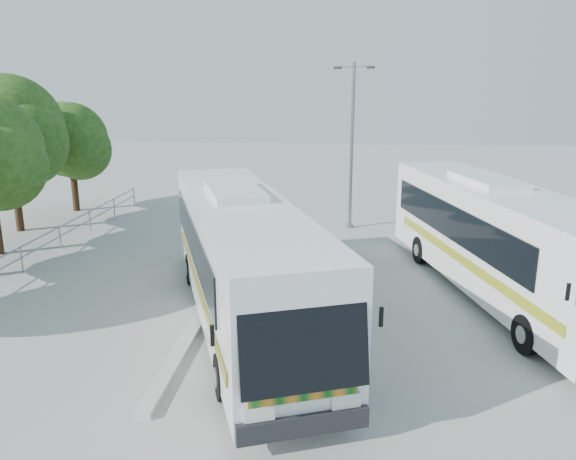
# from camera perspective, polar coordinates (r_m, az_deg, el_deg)

# --- Properties ---
(ground) EXTENTS (100.00, 100.00, 0.00)m
(ground) POSITION_cam_1_polar(r_m,az_deg,el_deg) (17.58, -0.93, -8.32)
(ground) COLOR #9C9C97
(ground) RESTS_ON ground
(kerb_divider) EXTENTS (0.40, 16.00, 0.15)m
(kerb_divider) POSITION_cam_1_polar(r_m,az_deg,el_deg) (19.73, -7.02, -5.57)
(kerb_divider) COLOR #B2B2AD
(kerb_divider) RESTS_ON ground
(railing) EXTENTS (0.06, 22.00, 1.00)m
(railing) POSITION_cam_1_polar(r_m,az_deg,el_deg) (24.03, -24.33, -1.43)
(railing) COLOR gray
(railing) RESTS_ON ground
(tree_far_d) EXTENTS (5.62, 5.30, 7.33)m
(tree_far_d) POSITION_cam_1_polar(r_m,az_deg,el_deg) (29.13, -26.40, 9.14)
(tree_far_d) COLOR #382314
(tree_far_d) RESTS_ON ground
(tree_far_e) EXTENTS (4.54, 4.28, 5.92)m
(tree_far_e) POSITION_cam_1_polar(r_m,az_deg,el_deg) (32.82, -21.16, 8.50)
(tree_far_e) COLOR #382314
(tree_far_e) RESTS_ON ground
(coach_main) EXTENTS (6.80, 13.16, 3.62)m
(coach_main) POSITION_cam_1_polar(r_m,az_deg,el_deg) (16.35, -4.67, -2.74)
(coach_main) COLOR silver
(coach_main) RESTS_ON ground
(coach_adjacent) EXTENTS (5.34, 13.22, 3.60)m
(coach_adjacent) POSITION_cam_1_polar(r_m,az_deg,el_deg) (19.58, 20.57, -0.75)
(coach_adjacent) COLOR silver
(coach_adjacent) RESTS_ON ground
(lamppost) EXTENTS (1.88, 0.71, 7.81)m
(lamppost) POSITION_cam_1_polar(r_m,az_deg,el_deg) (27.01, 6.52, 9.16)
(lamppost) COLOR gray
(lamppost) RESTS_ON ground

